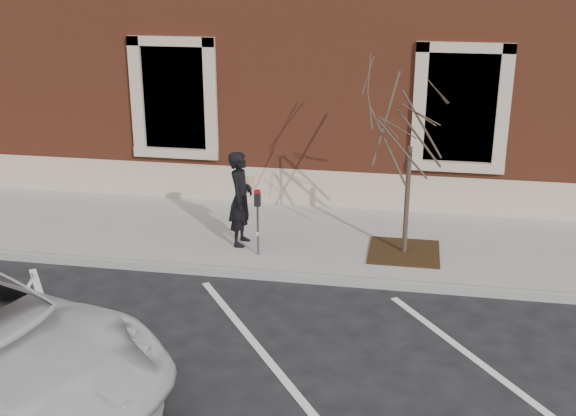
# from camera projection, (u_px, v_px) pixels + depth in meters

# --- Properties ---
(ground) EXTENTS (120.00, 120.00, 0.00)m
(ground) POSITION_uv_depth(u_px,v_px,m) (282.00, 279.00, 12.49)
(ground) COLOR #28282B
(ground) RESTS_ON ground
(sidewalk_near) EXTENTS (40.00, 3.50, 0.15)m
(sidewalk_near) POSITION_uv_depth(u_px,v_px,m) (298.00, 238.00, 14.09)
(sidewalk_near) COLOR #A8A59E
(sidewalk_near) RESTS_ON ground
(curb_near) EXTENTS (40.00, 0.12, 0.15)m
(curb_near) POSITION_uv_depth(u_px,v_px,m) (281.00, 276.00, 12.42)
(curb_near) COLOR #9E9E99
(curb_near) RESTS_ON ground
(parking_stripes) EXTENTS (28.00, 4.40, 0.01)m
(parking_stripes) POSITION_uv_depth(u_px,v_px,m) (254.00, 343.00, 10.45)
(parking_stripes) COLOR silver
(parking_stripes) RESTS_ON ground
(building_civic) EXTENTS (40.00, 8.62, 8.00)m
(building_civic) POSITION_uv_depth(u_px,v_px,m) (338.00, 9.00, 18.34)
(building_civic) COLOR brown
(building_civic) RESTS_ON ground
(man) EXTENTS (0.46, 0.67, 1.79)m
(man) POSITION_uv_depth(u_px,v_px,m) (241.00, 199.00, 13.33)
(man) COLOR black
(man) RESTS_ON sidewalk_near
(parking_meter) EXTENTS (0.11, 0.09, 1.23)m
(parking_meter) POSITION_uv_depth(u_px,v_px,m) (258.00, 210.00, 12.85)
(parking_meter) COLOR #595B60
(parking_meter) RESTS_ON sidewalk_near
(tree_grate) EXTENTS (1.28, 1.28, 0.03)m
(tree_grate) POSITION_uv_depth(u_px,v_px,m) (404.00, 252.00, 13.21)
(tree_grate) COLOR #382612
(tree_grate) RESTS_ON sidewalk_near
(sapling) EXTENTS (2.19, 2.19, 3.64)m
(sapling) POSITION_uv_depth(u_px,v_px,m) (412.00, 116.00, 12.36)
(sapling) COLOR #4F3D30
(sapling) RESTS_ON sidewalk_near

